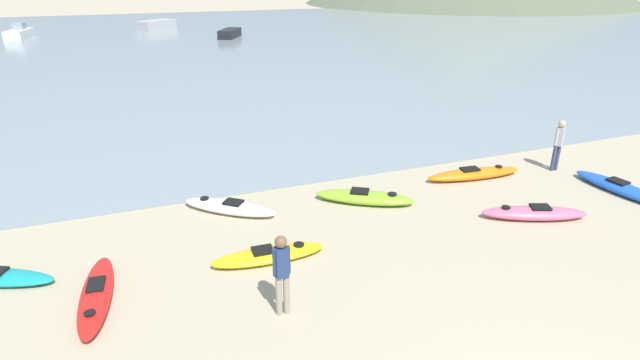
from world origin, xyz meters
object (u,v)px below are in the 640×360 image
at_px(kayak_on_sand_5, 474,174).
at_px(kayak_on_sand_6, 269,255).
at_px(kayak_on_sand_0, 229,207).
at_px(person_near_waterline, 559,142).
at_px(moored_boat_1, 19,33).
at_px(kayak_on_sand_2, 534,213).
at_px(person_near_foreground, 282,270).
at_px(kayak_on_sand_4, 622,188).
at_px(kayak_on_sand_1, 365,197).
at_px(kayak_on_sand_3, 96,294).
at_px(moored_boat_0, 156,25).
at_px(moored_boat_2, 230,33).

relative_size(kayak_on_sand_5, kayak_on_sand_6, 1.22).
xyz_separation_m(kayak_on_sand_0, person_near_waterline, (10.90, -0.77, 0.84)).
height_order(kayak_on_sand_0, moored_boat_1, moored_boat_1).
xyz_separation_m(kayak_on_sand_0, kayak_on_sand_2, (7.68, -3.36, 0.01)).
xyz_separation_m(kayak_on_sand_6, person_near_waterline, (10.54, 2.03, 0.86)).
bearing_deg(kayak_on_sand_2, person_near_foreground, -169.18).
bearing_deg(kayak_on_sand_4, kayak_on_sand_1, 164.03).
bearing_deg(kayak_on_sand_2, kayak_on_sand_5, 85.64).
bearing_deg(kayak_on_sand_5, kayak_on_sand_3, -166.94).
xyz_separation_m(kayak_on_sand_6, moored_boat_0, (1.08, 50.31, 0.43)).
bearing_deg(person_near_waterline, kayak_on_sand_2, -141.24).
xyz_separation_m(kayak_on_sand_2, person_near_foreground, (-7.58, -1.45, 0.83)).
bearing_deg(person_near_foreground, kayak_on_sand_3, 152.82).
bearing_deg(kayak_on_sand_6, kayak_on_sand_0, 97.33).
xyz_separation_m(person_near_foreground, moored_boat_0, (1.34, 52.32, -0.43)).
relative_size(kayak_on_sand_1, person_near_foreground, 1.63).
bearing_deg(kayak_on_sand_5, moored_boat_1, 113.41).
height_order(person_near_foreground, moored_boat_1, person_near_foreground).
distance_m(kayak_on_sand_0, moored_boat_0, 47.54).
xyz_separation_m(kayak_on_sand_4, moored_boat_0, (-9.95, 50.48, 0.41)).
height_order(kayak_on_sand_5, kayak_on_sand_6, kayak_on_sand_5).
xyz_separation_m(person_near_waterline, moored_boat_2, (-3.21, 38.56, -0.54)).
relative_size(person_near_foreground, moored_boat_1, 0.40).
distance_m(kayak_on_sand_2, person_near_foreground, 7.76).
height_order(kayak_on_sand_3, person_near_waterline, person_near_waterline).
xyz_separation_m(kayak_on_sand_1, person_near_foreground, (-3.70, -4.01, 0.82)).
distance_m(kayak_on_sand_2, kayak_on_sand_6, 7.34).
distance_m(kayak_on_sand_4, moored_boat_0, 51.46).
xyz_separation_m(kayak_on_sand_0, kayak_on_sand_5, (7.90, -0.42, 0.01)).
distance_m(kayak_on_sand_1, kayak_on_sand_5, 4.11).
bearing_deg(moored_boat_0, kayak_on_sand_5, -82.32).
bearing_deg(person_near_waterline, moored_boat_0, 101.09).
height_order(kayak_on_sand_6, moored_boat_0, moored_boat_0).
relative_size(person_near_waterline, moored_boat_2, 0.44).
xyz_separation_m(kayak_on_sand_1, kayak_on_sand_5, (4.10, 0.38, -0.01)).
bearing_deg(kayak_on_sand_6, kayak_on_sand_4, -0.87).
xyz_separation_m(kayak_on_sand_1, kayak_on_sand_2, (3.87, -2.56, -0.00)).
bearing_deg(moored_boat_2, kayak_on_sand_1, -95.75).
height_order(kayak_on_sand_0, moored_boat_0, moored_boat_0).
distance_m(kayak_on_sand_6, moored_boat_0, 50.33).
height_order(kayak_on_sand_6, person_near_foreground, person_near_foreground).
height_order(moored_boat_0, moored_boat_1, moored_boat_1).
height_order(kayak_on_sand_5, person_near_waterline, person_near_waterline).
distance_m(kayak_on_sand_3, kayak_on_sand_4, 14.75).
relative_size(kayak_on_sand_0, kayak_on_sand_1, 0.92).
height_order(kayak_on_sand_1, person_near_waterline, person_near_waterline).
height_order(kayak_on_sand_4, kayak_on_sand_5, kayak_on_sand_5).
bearing_deg(person_near_waterline, kayak_on_sand_1, -179.81).
bearing_deg(kayak_on_sand_3, person_near_foreground, -27.18).
distance_m(moored_boat_0, moored_boat_2, 11.57).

